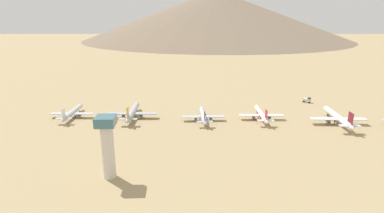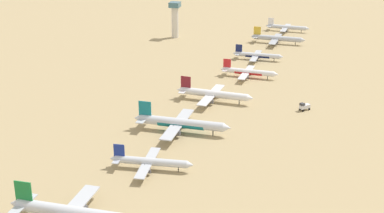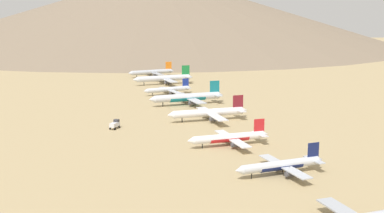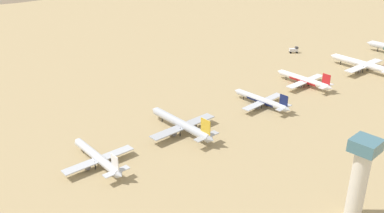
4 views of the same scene
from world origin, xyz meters
name	(u,v)px [view 3 (image 3 of 4)]	position (x,y,z in m)	size (l,w,h in m)	color
ground_plane	(206,121)	(0.00, 0.00, 0.00)	(1918.65, 1918.65, 0.00)	tan
parked_jet_0	(152,72)	(-23.47, -160.76, 3.81)	(39.21, 31.94, 11.30)	#B2B7C1
parked_jet_1	(164,78)	(-19.18, -118.21, 4.33)	(44.43, 35.97, 12.85)	silver
parked_jet_2	(169,89)	(-7.95, -76.69, 3.13)	(32.25, 26.24, 9.30)	silver
parked_jet_3	(188,97)	(-6.56, -40.38, 4.17)	(43.39, 35.14, 12.54)	silver
parked_jet_4	(209,113)	(-1.33, 0.21, 3.84)	(39.52, 32.15, 11.39)	white
parked_jet_5	(230,138)	(8.95, 42.39, 3.18)	(33.18, 26.95, 9.57)	white
parked_jet_6	(282,165)	(8.61, 77.77, 3.02)	(31.36, 25.40, 9.06)	silver
service_truck	(115,124)	(43.15, -0.64, 2.08)	(5.36, 5.52, 3.90)	silver
desert_hill_0	(157,9)	(-149.86, -538.24, 56.42)	(747.61, 747.61, 112.85)	#7A6854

